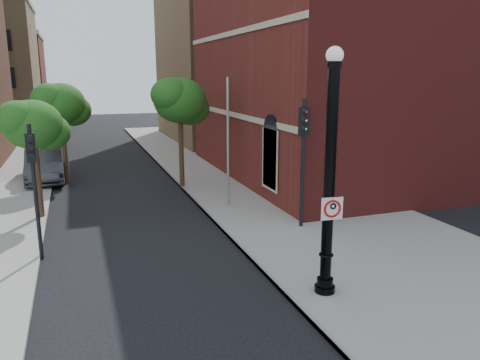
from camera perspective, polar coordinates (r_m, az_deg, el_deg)
name	(u,v)px	position (r m, az deg, el deg)	size (l,w,h in m)	color
ground	(222,332)	(10.78, -2.22, -18.04)	(120.00, 120.00, 0.00)	black
sidewalk_right	(282,196)	(21.47, 5.15, -2.00)	(8.00, 60.00, 0.12)	gray
curb_edge	(198,204)	(20.20, -5.11, -2.93)	(0.10, 60.00, 0.14)	gray
brick_wall_building	(414,61)	(29.54, 20.41, 13.44)	(22.30, 16.30, 12.50)	maroon
bg_building_tan_b	(293,57)	(43.15, 6.45, 14.68)	(22.00, 14.00, 14.00)	#9B7D54
lamppost	(329,188)	(11.50, 10.80, -0.94)	(0.52, 0.52, 6.15)	black
no_parking_sign	(332,208)	(11.50, 11.16, -3.42)	(0.56, 0.10, 0.56)	white
parked_car	(44,165)	(26.64, -22.75, 1.70)	(1.81, 5.19, 1.71)	#323136
traffic_signal_left	(33,170)	(14.96, -23.91, 1.12)	(0.26, 0.34, 4.13)	black
traffic_signal_right	(303,143)	(16.55, 7.74, 4.52)	(0.37, 0.41, 4.71)	black
utility_pole	(228,144)	(19.25, -1.48, 4.38)	(0.11, 0.11, 5.42)	#999999
street_tree_a	(34,126)	(19.19, -23.85, 6.05)	(2.56, 2.31, 4.61)	#372716
street_tree_b	(62,105)	(25.28, -20.93, 8.56)	(2.83, 2.56, 5.10)	#372716
street_tree_c	(180,102)	(22.70, -7.27, 9.46)	(2.98, 2.70, 5.38)	#372716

